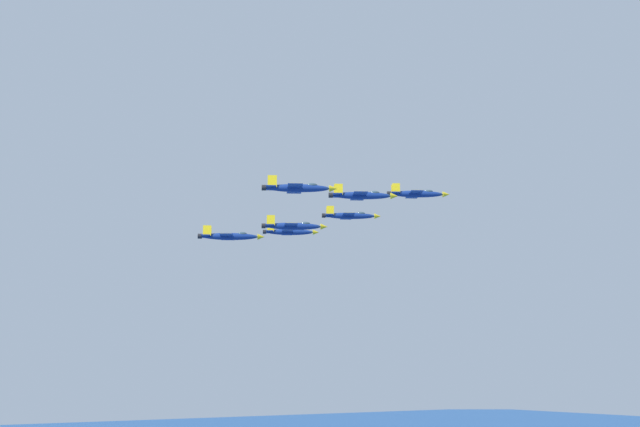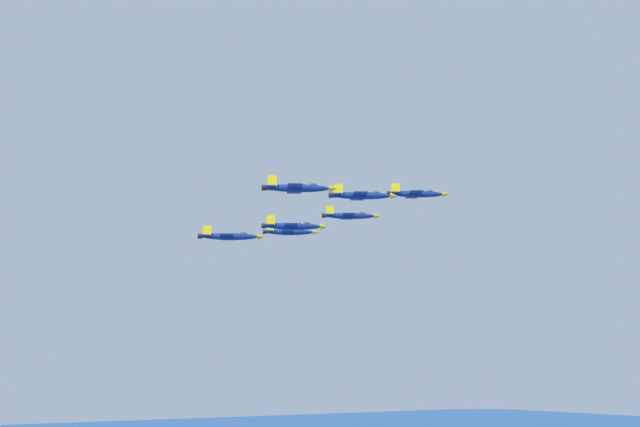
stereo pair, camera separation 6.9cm
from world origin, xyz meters
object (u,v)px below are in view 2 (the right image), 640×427
(jet_lead, at_px, (417,194))
(jet_left_wingman, at_px, (350,216))
(jet_right_wingman, at_px, (362,195))
(jet_right_outer, at_px, (298,188))
(jet_trailing, at_px, (230,236))
(jet_slot_rear, at_px, (293,226))
(jet_left_outer, at_px, (290,232))

(jet_lead, relative_size, jet_left_wingman, 1.01)
(jet_left_wingman, bearing_deg, jet_right_wingman, -90.24)
(jet_right_outer, relative_size, jet_trailing, 1.01)
(jet_slot_rear, bearing_deg, jet_right_outer, -90.87)
(jet_right_outer, xyz_separation_m, jet_slot_rear, (27.03, -15.53, -4.63))
(jet_lead, relative_size, jet_left_outer, 1.02)
(jet_trailing, bearing_deg, jet_right_wingman, -23.19)
(jet_slot_rear, bearing_deg, jet_trailing, 179.14)
(jet_trailing, bearing_deg, jet_slot_rear, -0.16)
(jet_lead, xyz_separation_m, jet_left_outer, (45.30, 16.27, -6.78))
(jet_right_wingman, xyz_separation_m, jet_left_outer, (49.68, -7.39, -2.82))
(jet_lead, xyz_separation_m, jet_right_wingman, (-4.38, 23.66, -3.97))
(jet_lead, height_order, jet_right_outer, jet_lead)
(jet_lead, bearing_deg, jet_right_outer, -139.42)
(jet_right_outer, relative_size, jet_slot_rear, 1.00)
(jet_left_outer, bearing_deg, jet_left_wingman, -40.08)
(jet_right_outer, bearing_deg, jet_left_outer, 90.16)
(jet_lead, relative_size, jet_trailing, 0.97)
(jet_left_wingman, bearing_deg, jet_trailing, -157.22)
(jet_left_wingman, relative_size, jet_slot_rear, 0.96)
(jet_right_wingman, height_order, jet_left_outer, jet_right_wingman)
(jet_lead, bearing_deg, jet_left_outer, 139.86)
(jet_left_outer, xyz_separation_m, jet_right_outer, (-54.06, 31.06, 1.28))
(jet_left_outer, relative_size, jet_trailing, 0.96)
(jet_right_wingman, height_order, jet_slot_rear, jet_right_wingman)
(jet_lead, height_order, jet_slot_rear, jet_lead)
(jet_lead, distance_m, jet_right_outer, 48.45)
(jet_left_outer, relative_size, jet_slot_rear, 0.95)
(jet_right_outer, height_order, jet_slot_rear, jet_right_outer)
(jet_right_outer, distance_m, jet_trailing, 37.01)
(jet_left_outer, height_order, jet_trailing, jet_left_outer)
(jet_left_wingman, distance_m, jet_slot_rear, 24.84)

